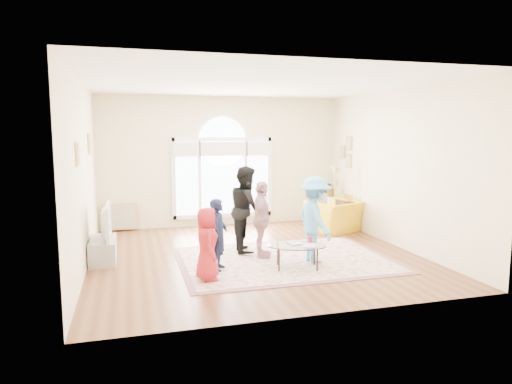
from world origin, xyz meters
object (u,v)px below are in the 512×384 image
object	(u,v)px
area_rug	(285,260)
tv_console	(103,250)
armchair	(335,216)
television	(102,222)
coffee_table	(297,246)

from	to	relation	value
area_rug	tv_console	bearing A→B (deg)	165.94
area_rug	armchair	size ratio (longest dim) A/B	3.20
television	coffee_table	world-z (taller)	television
tv_console	coffee_table	distance (m)	3.50
tv_console	armchair	size ratio (longest dim) A/B	0.89
tv_console	armchair	distance (m)	5.24
area_rug	coffee_table	xyz separation A→B (m)	(0.03, -0.56, 0.39)
area_rug	tv_console	size ratio (longest dim) A/B	3.60
coffee_table	armchair	xyz separation A→B (m)	(1.89, 2.53, -0.03)
area_rug	armchair	bearing A→B (deg)	45.68
tv_console	television	distance (m)	0.52
tv_console	armchair	bearing A→B (deg)	12.92
armchair	coffee_table	bearing A→B (deg)	30.66
armchair	television	bearing A→B (deg)	-9.62
television	armchair	xyz separation A→B (m)	(5.10, 1.17, -0.36)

